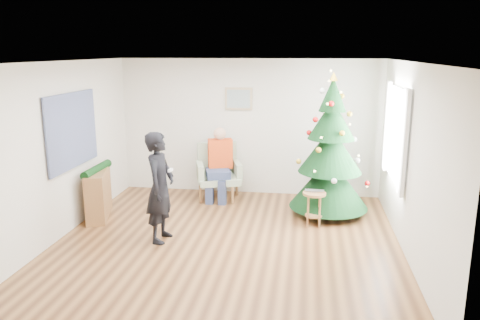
% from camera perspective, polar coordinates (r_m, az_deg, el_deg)
% --- Properties ---
extents(floor, '(5.00, 5.00, 0.00)m').
position_cam_1_polar(floor, '(7.00, -1.55, -9.90)').
color(floor, brown).
rests_on(floor, ground).
extents(ceiling, '(5.00, 5.00, 0.00)m').
position_cam_1_polar(ceiling, '(6.44, -1.69, 11.89)').
color(ceiling, white).
rests_on(ceiling, wall_back).
extents(wall_back, '(5.00, 0.00, 5.00)m').
position_cam_1_polar(wall_back, '(9.03, 1.13, 4.01)').
color(wall_back, silver).
rests_on(wall_back, floor).
extents(wall_front, '(5.00, 0.00, 5.00)m').
position_cam_1_polar(wall_front, '(4.26, -7.46, -6.85)').
color(wall_front, silver).
rests_on(wall_front, floor).
extents(wall_left, '(0.00, 5.00, 5.00)m').
position_cam_1_polar(wall_left, '(7.44, -20.94, 1.12)').
color(wall_left, silver).
rests_on(wall_left, floor).
extents(wall_right, '(0.00, 5.00, 5.00)m').
position_cam_1_polar(wall_right, '(6.65, 20.12, -0.19)').
color(wall_right, silver).
rests_on(wall_right, floor).
extents(window_panel, '(0.04, 1.30, 1.40)m').
position_cam_1_polar(window_panel, '(7.57, 18.54, 3.04)').
color(window_panel, white).
rests_on(window_panel, wall_right).
extents(curtains, '(0.05, 1.75, 1.50)m').
position_cam_1_polar(curtains, '(7.56, 18.32, 3.05)').
color(curtains, white).
rests_on(curtains, wall_right).
extents(christmas_tree, '(1.33, 1.33, 2.41)m').
position_cam_1_polar(christmas_tree, '(7.98, 10.95, 0.96)').
color(christmas_tree, '#3F2816').
rests_on(christmas_tree, floor).
extents(stool, '(0.37, 0.37, 0.55)m').
position_cam_1_polar(stool, '(7.61, 8.99, -5.86)').
color(stool, brown).
rests_on(stool, floor).
extents(laptop, '(0.31, 0.21, 0.02)m').
position_cam_1_polar(laptop, '(7.52, 9.06, -3.83)').
color(laptop, silver).
rests_on(laptop, stool).
extents(armchair, '(0.95, 0.92, 1.03)m').
position_cam_1_polar(armchair, '(8.86, -2.63, -2.25)').
color(armchair, '#98AB8A').
rests_on(armchair, floor).
extents(seated_person, '(0.54, 0.71, 1.35)m').
position_cam_1_polar(seated_person, '(8.73, -2.59, -0.37)').
color(seated_person, navy).
rests_on(seated_person, armchair).
extents(standing_man, '(0.42, 0.61, 1.63)m').
position_cam_1_polar(standing_man, '(6.89, -9.71, -3.29)').
color(standing_man, black).
rests_on(standing_man, floor).
extents(game_controller, '(0.04, 0.13, 0.04)m').
position_cam_1_polar(game_controller, '(6.74, -8.48, -1.22)').
color(game_controller, white).
rests_on(game_controller, standing_man).
extents(console, '(0.58, 1.04, 0.80)m').
position_cam_1_polar(console, '(8.23, -16.88, -3.95)').
color(console, brown).
rests_on(console, floor).
extents(garland, '(0.14, 0.90, 0.14)m').
position_cam_1_polar(garland, '(8.12, -17.08, -1.11)').
color(garland, black).
rests_on(garland, console).
extents(tapestry, '(0.03, 1.50, 1.15)m').
position_cam_1_polar(tapestry, '(7.64, -19.75, 3.42)').
color(tapestry, black).
rests_on(tapestry, wall_left).
extents(framed_picture, '(0.52, 0.05, 0.42)m').
position_cam_1_polar(framed_picture, '(8.95, -0.17, 7.48)').
color(framed_picture, tan).
rests_on(framed_picture, wall_back).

